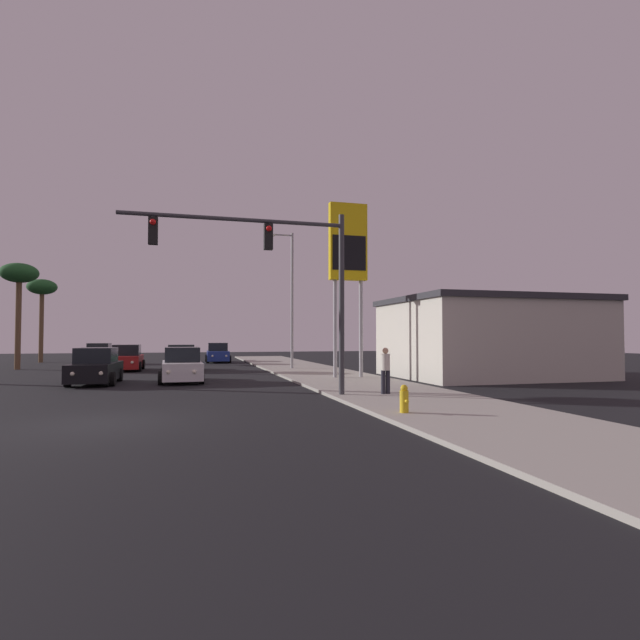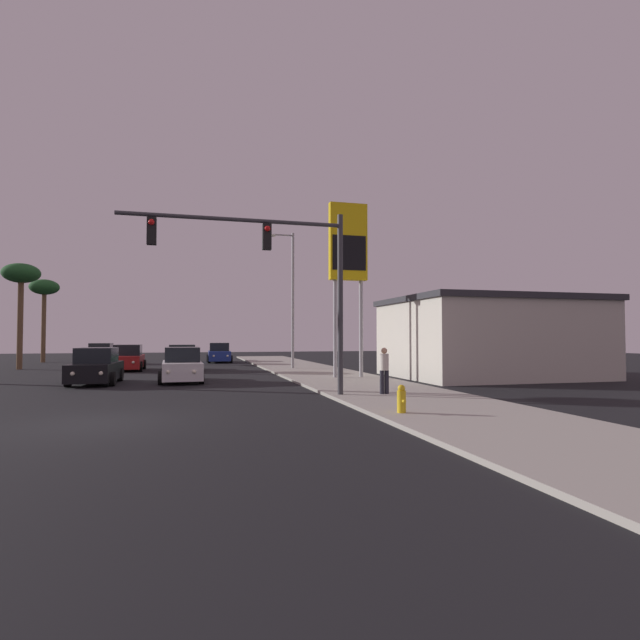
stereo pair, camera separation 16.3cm
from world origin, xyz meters
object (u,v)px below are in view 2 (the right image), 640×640
(car_green, at_px, (182,359))
(car_black, at_px, (96,367))
(car_white, at_px, (182,366))
(palm_tree_far, at_px, (44,291))
(car_tan, at_px, (101,354))
(car_red, at_px, (128,359))
(street_lamp, at_px, (291,293))
(pedestrian_on_sidewalk, at_px, (384,369))
(gas_station_sign, at_px, (348,251))
(traffic_light_mast, at_px, (279,264))
(car_blue, at_px, (219,353))
(fire_hydrant, at_px, (401,399))
(palm_tree_mid, at_px, (21,278))

(car_green, bearing_deg, car_black, 64.15)
(car_white, bearing_deg, palm_tree_far, -64.41)
(car_black, bearing_deg, palm_tree_far, -68.34)
(car_white, bearing_deg, car_tan, -72.70)
(car_red, bearing_deg, car_white, 109.90)
(street_lamp, relative_size, palm_tree_far, 1.26)
(pedestrian_on_sidewalk, bearing_deg, palm_tree_far, 121.86)
(car_red, relative_size, gas_station_sign, 0.48)
(car_red, distance_m, gas_station_sign, 16.65)
(car_green, relative_size, traffic_light_mast, 0.56)
(car_blue, bearing_deg, car_green, 75.23)
(traffic_light_mast, distance_m, palm_tree_far, 34.08)
(car_red, relative_size, car_blue, 1.00)
(car_green, relative_size, pedestrian_on_sidewalk, 2.60)
(street_lamp, relative_size, gas_station_sign, 1.00)
(street_lamp, distance_m, pedestrian_on_sidewalk, 16.10)
(car_white, bearing_deg, fire_hydrant, 113.08)
(car_black, bearing_deg, pedestrian_on_sidewalk, 145.46)
(fire_hydrant, xyz_separation_m, palm_tree_mid, (-16.69, 25.03, 5.70))
(traffic_light_mast, distance_m, gas_station_sign, 8.99)
(car_blue, xyz_separation_m, pedestrian_on_sidewalk, (4.38, -26.87, 0.27))
(pedestrian_on_sidewalk, xyz_separation_m, palm_tree_mid, (-17.94, 20.70, 5.15))
(car_tan, bearing_deg, car_blue, 179.13)
(gas_station_sign, xyz_separation_m, palm_tree_mid, (-19.01, 13.13, -0.43))
(traffic_light_mast, bearing_deg, pedestrian_on_sidewalk, -3.96)
(car_blue, distance_m, fire_hydrant, 31.36)
(palm_tree_far, xyz_separation_m, palm_tree_mid, (1.14, -10.00, 0.00))
(gas_station_sign, bearing_deg, street_lamp, 100.10)
(street_lamp, bearing_deg, car_red, 168.24)
(car_blue, height_order, traffic_light_mast, traffic_light_mast)
(car_tan, height_order, palm_tree_far, palm_tree_far)
(car_tan, relative_size, car_blue, 1.00)
(car_tan, xyz_separation_m, gas_station_sign, (14.94, -19.41, 5.86))
(pedestrian_on_sidewalk, bearing_deg, car_tan, 117.20)
(car_tan, bearing_deg, car_red, 108.42)
(car_blue, xyz_separation_m, palm_tree_mid, (-13.56, -6.17, 5.42))
(car_blue, height_order, gas_station_sign, gas_station_sign)
(car_black, distance_m, traffic_light_mast, 11.45)
(palm_tree_far, bearing_deg, street_lamp, -38.95)
(gas_station_sign, xyz_separation_m, palm_tree_far, (-20.15, 23.13, -0.44))
(car_blue, height_order, fire_hydrant, car_blue)
(car_tan, height_order, traffic_light_mast, traffic_light_mast)
(palm_tree_mid, bearing_deg, car_tan, 57.02)
(car_tan, height_order, fire_hydrant, car_tan)
(pedestrian_on_sidewalk, bearing_deg, car_green, 113.75)
(car_red, height_order, car_white, same)
(car_green, relative_size, gas_station_sign, 0.48)
(car_black, height_order, fire_hydrant, car_black)
(car_white, relative_size, fire_hydrant, 5.72)
(car_black, distance_m, gas_station_sign, 13.48)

